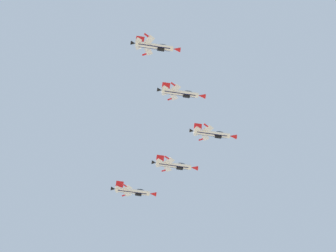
% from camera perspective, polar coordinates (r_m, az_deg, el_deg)
% --- Properties ---
extents(fighter_jet_lead, '(14.68, 9.91, 6.71)m').
position_cam_1_polar(fighter_jet_lead, '(150.57, 5.65, -0.96)').
color(fighter_jet_lead, white).
extents(fighter_jet_left_wing, '(14.68, 10.00, 6.48)m').
position_cam_1_polar(fighter_jet_left_wing, '(154.08, 0.82, -4.96)').
color(fighter_jet_left_wing, white).
extents(fighter_jet_right_wing, '(14.68, 9.69, 7.26)m').
position_cam_1_polar(fighter_jet_right_wing, '(147.00, 1.64, 4.19)').
color(fighter_jet_right_wing, white).
extents(fighter_jet_left_outer, '(14.68, 9.84, 6.89)m').
position_cam_1_polar(fighter_jet_left_outer, '(159.09, -4.40, -8.22)').
color(fighter_jet_left_outer, white).
extents(fighter_jet_right_outer, '(14.68, 9.83, 6.91)m').
position_cam_1_polar(fighter_jet_right_outer, '(145.38, -1.62, 10.02)').
color(fighter_jet_right_outer, white).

